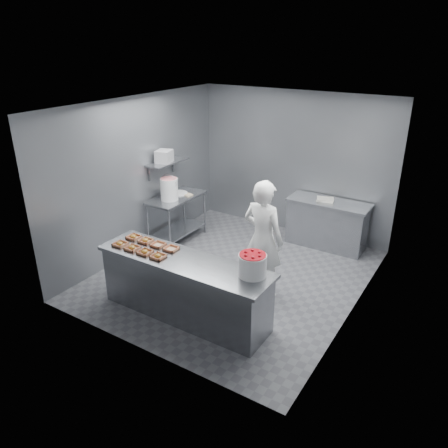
% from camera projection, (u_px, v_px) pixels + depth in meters
% --- Properties ---
extents(floor, '(4.50, 4.50, 0.00)m').
position_uv_depth(floor, '(234.00, 275.00, 7.37)').
color(floor, '#4C4C51').
rests_on(floor, ground).
extents(ceiling, '(4.50, 4.50, 0.00)m').
position_uv_depth(ceiling, '(236.00, 105.00, 6.25)').
color(ceiling, white).
rests_on(ceiling, wall_back).
extents(wall_back, '(4.00, 0.04, 2.80)m').
position_uv_depth(wall_back, '(294.00, 164.00, 8.55)').
color(wall_back, slate).
rests_on(wall_back, ground).
extents(wall_left, '(0.04, 4.50, 2.80)m').
position_uv_depth(wall_left, '(139.00, 176.00, 7.79)').
color(wall_left, slate).
rests_on(wall_left, ground).
extents(wall_right, '(0.04, 4.50, 2.80)m').
position_uv_depth(wall_right, '(363.00, 224.00, 5.83)').
color(wall_right, slate).
rests_on(wall_right, ground).
extents(service_counter, '(2.60, 0.70, 0.90)m').
position_uv_depth(service_counter, '(185.00, 288.00, 6.14)').
color(service_counter, slate).
rests_on(service_counter, ground).
extents(prep_table, '(0.60, 1.20, 0.90)m').
position_uv_depth(prep_table, '(177.00, 212.00, 8.41)').
color(prep_table, slate).
rests_on(prep_table, ground).
extents(back_counter, '(1.50, 0.60, 0.90)m').
position_uv_depth(back_counter, '(327.00, 224.00, 8.22)').
color(back_counter, slate).
rests_on(back_counter, ground).
extents(wall_shelf, '(0.35, 0.90, 0.03)m').
position_uv_depth(wall_shelf, '(167.00, 162.00, 8.11)').
color(wall_shelf, slate).
rests_on(wall_shelf, wall_left).
extents(tray_0, '(0.19, 0.18, 0.06)m').
position_uv_depth(tray_0, '(120.00, 244.00, 6.36)').
color(tray_0, tan).
rests_on(tray_0, service_counter).
extents(tray_1, '(0.19, 0.18, 0.06)m').
position_uv_depth(tray_1, '(132.00, 248.00, 6.24)').
color(tray_1, tan).
rests_on(tray_1, service_counter).
extents(tray_2, '(0.19, 0.18, 0.06)m').
position_uv_depth(tray_2, '(145.00, 252.00, 6.12)').
color(tray_2, tan).
rests_on(tray_2, service_counter).
extents(tray_3, '(0.19, 0.18, 0.06)m').
position_uv_depth(tray_3, '(158.00, 256.00, 6.00)').
color(tray_3, tan).
rests_on(tray_3, service_counter).
extents(tray_4, '(0.19, 0.18, 0.06)m').
position_uv_depth(tray_4, '(134.00, 237.00, 6.58)').
color(tray_4, tan).
rests_on(tray_4, service_counter).
extents(tray_5, '(0.19, 0.18, 0.06)m').
position_uv_depth(tray_5, '(146.00, 241.00, 6.46)').
color(tray_5, tan).
rests_on(tray_5, service_counter).
extents(tray_6, '(0.19, 0.18, 0.04)m').
position_uv_depth(tray_6, '(158.00, 245.00, 6.34)').
color(tray_6, tan).
rests_on(tray_6, service_counter).
extents(tray_7, '(0.19, 0.18, 0.04)m').
position_uv_depth(tray_7, '(171.00, 249.00, 6.22)').
color(tray_7, tan).
rests_on(tray_7, service_counter).
extents(worker, '(0.71, 0.51, 1.85)m').
position_uv_depth(worker, '(263.00, 239.00, 6.51)').
color(worker, white).
rests_on(worker, ground).
extents(strawberry_tub, '(0.36, 0.36, 0.30)m').
position_uv_depth(strawberry_tub, '(252.00, 264.00, 5.51)').
color(strawberry_tub, white).
rests_on(strawberry_tub, service_counter).
extents(glaze_bucket, '(0.34, 0.32, 0.50)m').
position_uv_depth(glaze_bucket, '(169.00, 189.00, 8.05)').
color(glaze_bucket, white).
rests_on(glaze_bucket, prep_table).
extents(bucket_lid, '(0.42, 0.42, 0.03)m').
position_uv_depth(bucket_lid, '(179.00, 193.00, 8.43)').
color(bucket_lid, white).
rests_on(bucket_lid, prep_table).
extents(rag, '(0.18, 0.16, 0.02)m').
position_uv_depth(rag, '(188.00, 195.00, 8.35)').
color(rag, '#CCB28C').
rests_on(rag, prep_table).
extents(appliance, '(0.33, 0.36, 0.22)m').
position_uv_depth(appliance, '(164.00, 156.00, 7.99)').
color(appliance, gray).
rests_on(appliance, wall_shelf).
extents(paper_stack, '(0.34, 0.29, 0.05)m').
position_uv_depth(paper_stack, '(325.00, 199.00, 8.07)').
color(paper_stack, silver).
rests_on(paper_stack, back_counter).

